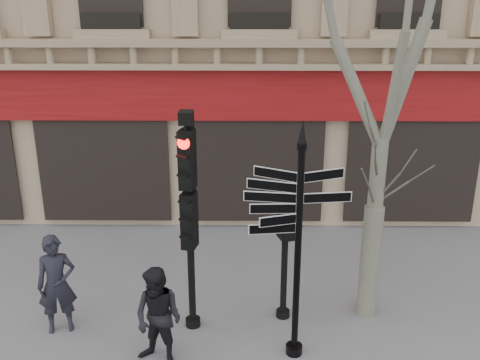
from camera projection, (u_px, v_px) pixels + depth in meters
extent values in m
plane|color=slate|center=(262.00, 336.00, 9.80)|extent=(80.00, 80.00, 0.00)
cube|color=maroon|center=(258.00, 94.00, 13.23)|extent=(28.00, 0.25, 1.30)
cube|color=#877358|center=(259.00, 55.00, 12.69)|extent=(28.00, 0.35, 0.74)
cylinder|color=black|center=(298.00, 258.00, 8.74)|extent=(0.11, 0.11, 3.70)
cylinder|color=black|center=(294.00, 349.00, 9.32)|extent=(0.29, 0.29, 0.16)
cone|color=black|center=(303.00, 131.00, 8.03)|extent=(0.12, 0.12, 0.37)
cylinder|color=black|center=(190.00, 234.00, 9.50)|extent=(0.13, 0.13, 3.79)
cylinder|color=black|center=(193.00, 322.00, 10.10)|extent=(0.28, 0.28, 0.15)
cube|color=black|center=(190.00, 219.00, 9.41)|extent=(0.51, 0.41, 1.03)
cube|color=black|center=(188.00, 159.00, 9.04)|extent=(0.51, 0.41, 1.03)
sphere|color=#FF0C05|center=(187.00, 143.00, 8.95)|extent=(0.22, 0.22, 0.22)
cube|color=black|center=(186.00, 118.00, 8.81)|extent=(0.30, 0.35, 0.22)
cylinder|color=black|center=(285.00, 253.00, 9.96)|extent=(0.13, 0.13, 2.75)
cylinder|color=black|center=(283.00, 313.00, 10.39)|extent=(0.29, 0.29, 0.15)
cube|color=black|center=(286.00, 210.00, 9.68)|extent=(0.54, 0.45, 1.05)
cylinder|color=gray|center=(370.00, 262.00, 10.15)|extent=(0.37, 0.37, 2.26)
cylinder|color=gray|center=(378.00, 175.00, 9.58)|extent=(0.29, 0.29, 1.44)
imported|color=black|center=(57.00, 284.00, 9.70)|extent=(0.80, 0.64, 1.90)
imported|color=black|center=(158.00, 318.00, 8.81)|extent=(1.06, 0.96, 1.77)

